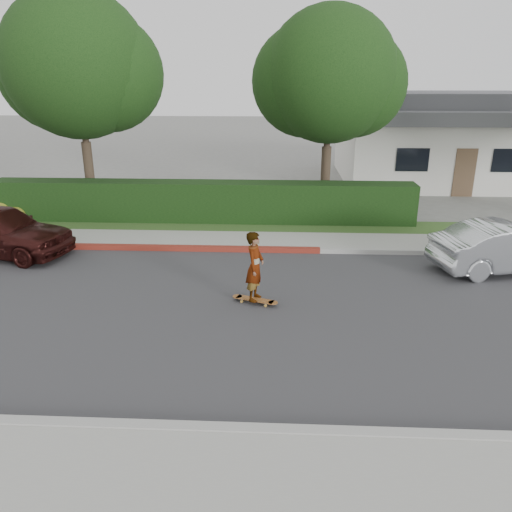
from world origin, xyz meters
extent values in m
plane|color=slate|center=(0.00, 0.00, 0.00)|extent=(120.00, 120.00, 0.00)
cube|color=#2D2D30|center=(0.00, 0.00, 0.01)|extent=(60.00, 8.00, 0.01)
cube|color=#9E9E99|center=(0.00, -4.10, 0.07)|extent=(60.00, 0.20, 0.15)
cube|color=gray|center=(0.00, -5.00, 0.06)|extent=(60.00, 1.60, 0.12)
cube|color=#9E9E99|center=(0.00, 4.10, 0.07)|extent=(60.00, 0.20, 0.15)
cube|color=maroon|center=(-5.00, 4.10, 0.08)|extent=(12.00, 0.21, 0.15)
cube|color=gray|center=(0.00, 5.00, 0.06)|extent=(60.00, 1.60, 0.12)
cube|color=#2D4C1E|center=(0.00, 6.60, 0.05)|extent=(60.00, 1.60, 0.10)
cube|color=black|center=(-3.00, 7.20, 0.75)|extent=(15.00, 1.00, 1.50)
sphere|color=#2D4C19|center=(-10.20, 6.80, 0.35)|extent=(0.90, 0.90, 0.90)
sphere|color=#2D4C19|center=(-9.60, 6.60, 0.30)|extent=(0.70, 0.70, 0.70)
cylinder|color=#33261C|center=(-7.50, 8.50, 1.35)|extent=(0.36, 0.36, 2.70)
cylinder|color=#33261C|center=(-7.50, 8.50, 3.38)|extent=(0.24, 0.24, 2.25)
sphere|color=black|center=(-7.50, 8.50, 5.40)|extent=(5.20, 5.20, 5.20)
sphere|color=black|center=(-8.30, 8.90, 5.20)|extent=(4.42, 4.42, 4.42)
sphere|color=black|center=(-6.60, 8.80, 5.10)|extent=(4.16, 4.16, 4.16)
cylinder|color=#33261C|center=(1.50, 9.00, 1.26)|extent=(0.36, 0.36, 2.52)
cylinder|color=#33261C|center=(1.50, 9.00, 3.15)|extent=(0.24, 0.24, 2.10)
sphere|color=black|center=(1.50, 9.00, 5.04)|extent=(4.80, 4.80, 4.80)
sphere|color=black|center=(0.70, 9.40, 4.84)|extent=(4.08, 4.08, 4.08)
sphere|color=black|center=(2.40, 9.30, 4.74)|extent=(3.84, 3.84, 3.84)
cube|color=beige|center=(8.00, 16.00, 1.50)|extent=(10.00, 8.00, 3.00)
cube|color=#4C4C51|center=(8.00, 16.00, 3.30)|extent=(10.60, 8.60, 0.60)
cube|color=#4C4C51|center=(8.00, 16.00, 3.90)|extent=(8.40, 6.40, 0.80)
cube|color=black|center=(5.50, 11.98, 1.60)|extent=(1.40, 0.06, 1.00)
cube|color=brown|center=(7.80, 11.98, 1.05)|extent=(0.90, 0.06, 2.10)
cylinder|color=gold|center=(-1.08, 0.46, 0.04)|extent=(0.07, 0.05, 0.06)
cylinder|color=gold|center=(-1.02, 0.62, 0.04)|extent=(0.07, 0.05, 0.06)
cylinder|color=gold|center=(-0.51, 0.26, 0.04)|extent=(0.07, 0.05, 0.06)
cylinder|color=gold|center=(-0.46, 0.42, 0.04)|extent=(0.07, 0.05, 0.06)
cube|color=silver|center=(-1.05, 0.54, 0.08)|extent=(0.11, 0.19, 0.02)
cube|color=silver|center=(-0.49, 0.34, 0.08)|extent=(0.11, 0.19, 0.02)
cube|color=brown|center=(-0.77, 0.44, 0.10)|extent=(0.92, 0.51, 0.02)
cylinder|color=brown|center=(-1.19, 0.59, 0.10)|extent=(0.28, 0.28, 0.02)
cylinder|color=brown|center=(-0.35, 0.29, 0.10)|extent=(0.28, 0.28, 0.02)
imported|color=white|center=(-0.77, 0.44, 0.93)|extent=(0.52, 0.67, 1.63)
imported|color=silver|center=(5.93, 2.89, 0.67)|extent=(4.29, 2.30, 1.34)
camera|label=1|loc=(-0.23, -10.11, 4.97)|focal=35.00mm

